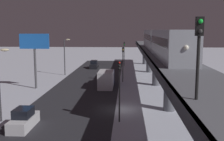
% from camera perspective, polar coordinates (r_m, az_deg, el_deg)
% --- Properties ---
extents(ground_plane, '(240.00, 240.00, 0.00)m').
position_cam_1_polar(ground_plane, '(33.54, 1.75, -8.07)').
color(ground_plane, silver).
extents(avenue_asphalt, '(11.00, 105.22, 0.01)m').
position_cam_1_polar(avenue_asphalt, '(34.22, -8.62, -7.82)').
color(avenue_asphalt, '#28282D').
rests_on(avenue_asphalt, ground_plane).
extents(elevated_railway, '(5.00, 105.22, 6.13)m').
position_cam_1_polar(elevated_railway, '(32.80, 11.84, 0.84)').
color(elevated_railway, slate).
rests_on(elevated_railway, ground_plane).
extents(subway_train, '(2.94, 36.87, 3.40)m').
position_cam_1_polar(subway_train, '(42.67, 10.01, 6.13)').
color(subway_train, '#999EA8').
rests_on(subway_train, elevated_railway).
extents(rail_signal, '(0.36, 0.41, 4.00)m').
position_cam_1_polar(rail_signal, '(13.79, 17.53, 5.29)').
color(rail_signal, black).
rests_on(rail_signal, elevated_railway).
extents(sedan_black, '(1.91, 4.53, 1.97)m').
position_cam_1_polar(sedan_black, '(69.08, -3.75, 1.14)').
color(sedan_black, black).
rests_on(sedan_black, ground_plane).
extents(sedan_white, '(1.80, 4.46, 1.97)m').
position_cam_1_polar(sedan_white, '(28.66, -17.82, -9.71)').
color(sedan_white, silver).
rests_on(sedan_white, ground_plane).
extents(box_truck, '(2.40, 7.40, 2.80)m').
position_cam_1_polar(box_truck, '(46.47, -1.17, -1.71)').
color(box_truck, navy).
rests_on(box_truck, ground_plane).
extents(traffic_light_near, '(0.32, 0.44, 6.40)m').
position_cam_1_polar(traffic_light_near, '(28.14, 1.55, -2.48)').
color(traffic_light_near, '#2D2D2D').
rests_on(traffic_light_near, ground_plane).
extents(traffic_light_mid, '(0.32, 0.44, 6.40)m').
position_cam_1_polar(traffic_light_mid, '(50.18, 2.26, 2.33)').
color(traffic_light_mid, '#2D2D2D').
rests_on(traffic_light_mid, ground_plane).
extents(traffic_light_far, '(0.32, 0.44, 6.40)m').
position_cam_1_polar(traffic_light_far, '(72.36, 2.54, 4.19)').
color(traffic_light_far, '#2D2D2D').
rests_on(traffic_light_far, ground_plane).
extents(commercial_billboard, '(4.80, 0.36, 8.90)m').
position_cam_1_polar(commercial_billboard, '(46.12, -15.75, 4.76)').
color(commercial_billboard, '#4C4C51').
rests_on(commercial_billboard, ground_plane).
extents(street_lamp_near, '(1.35, 0.44, 7.65)m').
position_cam_1_polar(street_lamp_near, '(30.43, -22.04, -1.09)').
color(street_lamp_near, '#38383D').
rests_on(street_lamp_near, ground_plane).
extents(street_lamp_far, '(1.35, 0.44, 7.65)m').
position_cam_1_polar(street_lamp_far, '(58.78, -9.60, 3.71)').
color(street_lamp_far, '#38383D').
rests_on(street_lamp_far, ground_plane).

